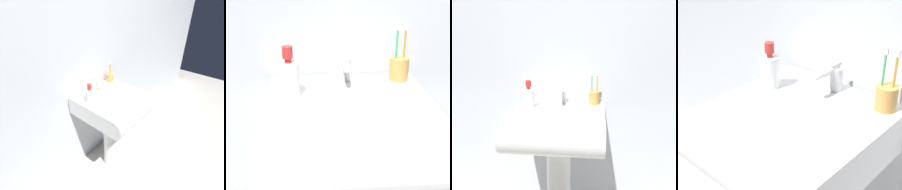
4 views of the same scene
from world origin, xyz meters
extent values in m
plane|color=#ADA89E|center=(0.00, 0.00, 0.00)|extent=(6.00, 6.00, 0.00)
cube|color=silver|center=(0.00, 0.29, 1.20)|extent=(5.00, 0.05, 2.40)
cylinder|color=white|center=(0.00, 0.00, 0.35)|extent=(0.14, 0.14, 0.69)
cube|color=white|center=(0.00, 0.00, 0.77)|extent=(0.52, 0.49, 0.16)
cylinder|color=white|center=(0.00, -0.24, 0.77)|extent=(0.52, 0.16, 0.16)
cylinder|color=silver|center=(0.00, 0.18, 0.89)|extent=(0.05, 0.05, 0.08)
cylinder|color=silver|center=(0.00, 0.12, 0.93)|extent=(0.02, 0.12, 0.02)
cube|color=silver|center=(0.00, 0.18, 0.94)|extent=(0.01, 0.06, 0.01)
cylinder|color=#D19347|center=(0.20, 0.17, 0.89)|extent=(0.07, 0.07, 0.08)
cylinder|color=#3FB266|center=(0.18, 0.17, 0.95)|extent=(0.01, 0.01, 0.17)
cube|color=white|center=(0.18, 0.17, 1.04)|extent=(0.01, 0.01, 0.02)
cylinder|color=orange|center=(0.21, 0.18, 0.95)|extent=(0.01, 0.01, 0.16)
cube|color=white|center=(0.21, 0.18, 1.04)|extent=(0.01, 0.01, 0.02)
cylinder|color=white|center=(-0.18, 0.05, 0.90)|extent=(0.07, 0.07, 0.11)
cylinder|color=red|center=(-0.18, 0.05, 0.97)|extent=(0.02, 0.02, 0.01)
cylinder|color=red|center=(-0.18, 0.05, 0.99)|extent=(0.03, 0.03, 0.04)
camera|label=1|loc=(-0.96, -0.83, 1.63)|focal=28.00mm
camera|label=2|loc=(-0.11, -0.96, 1.28)|focal=55.00mm
camera|label=3|loc=(0.21, -1.51, 1.29)|focal=45.00mm
camera|label=4|loc=(0.60, -0.71, 1.38)|focal=55.00mm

